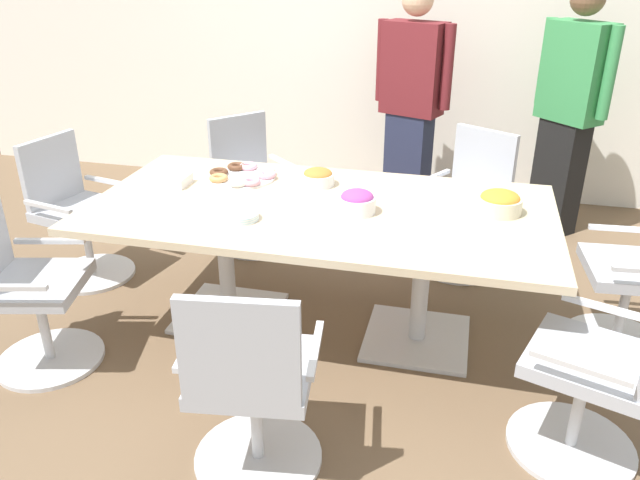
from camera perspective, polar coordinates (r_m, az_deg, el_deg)
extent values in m
cube|color=brown|center=(3.61, 0.00, -7.98)|extent=(10.00, 10.00, 0.01)
cube|color=white|center=(5.41, 6.43, 19.05)|extent=(8.00, 0.10, 2.80)
cube|color=#CCB793|center=(3.27, 0.00, 2.85)|extent=(2.40, 1.20, 0.04)
cube|color=silver|center=(3.75, -8.23, -6.58)|extent=(0.56, 0.56, 0.02)
cylinder|color=silver|center=(3.58, -8.59, -1.72)|extent=(0.09, 0.09, 0.69)
cube|color=silver|center=(3.54, 8.79, -8.82)|extent=(0.56, 0.56, 0.02)
cylinder|color=silver|center=(3.35, 9.19, -3.76)|extent=(0.09, 0.09, 0.69)
cylinder|color=silver|center=(3.63, -23.31, -9.90)|extent=(0.65, 0.65, 0.02)
cylinder|color=silver|center=(3.52, -23.91, -7.01)|extent=(0.05, 0.05, 0.41)
cube|color=#ADB2BC|center=(3.41, -24.59, -3.68)|extent=(0.56, 0.56, 0.06)
cube|color=silver|center=(3.55, -23.44, -0.09)|extent=(0.36, 0.12, 0.02)
cube|color=silver|center=(3.16, -26.67, -3.90)|extent=(0.36, 0.12, 0.02)
cylinder|color=silver|center=(2.82, -5.63, -19.07)|extent=(0.61, 0.61, 0.02)
cylinder|color=silver|center=(2.67, -5.83, -15.78)|extent=(0.05, 0.05, 0.41)
cube|color=#ADB2BC|center=(2.53, -6.06, -11.79)|extent=(0.52, 0.52, 0.06)
cube|color=#ADB2BC|center=(2.22, -7.42, -10.09)|extent=(0.44, 0.10, 0.42)
cube|color=silver|center=(2.52, -11.74, -9.10)|extent=(0.08, 0.37, 0.02)
cube|color=silver|center=(2.42, -0.42, -9.95)|extent=(0.08, 0.37, 0.02)
cylinder|color=silver|center=(3.06, 21.84, -16.95)|extent=(0.69, 0.69, 0.02)
cylinder|color=silver|center=(2.92, 22.53, -13.80)|extent=(0.05, 0.05, 0.41)
cube|color=#ADB2BC|center=(2.79, 23.33, -10.05)|extent=(0.59, 0.59, 0.06)
cube|color=silver|center=(2.52, 22.65, -10.66)|extent=(0.36, 0.15, 0.02)
cube|color=silver|center=(2.94, 24.70, -5.68)|extent=(0.36, 0.15, 0.02)
cylinder|color=silver|center=(3.83, 25.31, -8.36)|extent=(0.58, 0.58, 0.02)
cylinder|color=silver|center=(3.72, 25.91, -5.59)|extent=(0.05, 0.05, 0.41)
cube|color=#ADB2BC|center=(3.62, 26.61, -2.40)|extent=(0.50, 0.50, 0.06)
cube|color=silver|center=(3.78, 26.00, 0.91)|extent=(0.37, 0.06, 0.02)
cylinder|color=silver|center=(4.35, 12.36, -2.22)|extent=(0.74, 0.74, 0.02)
cylinder|color=silver|center=(4.25, 12.63, 0.35)|extent=(0.05, 0.05, 0.41)
cube|color=#ADB2BC|center=(4.16, 12.93, 3.26)|extent=(0.63, 0.63, 0.06)
cube|color=#ADB2BC|center=(4.26, 14.75, 7.00)|extent=(0.40, 0.25, 0.42)
cube|color=silver|center=(4.01, 16.06, 3.89)|extent=(0.21, 0.33, 0.02)
cube|color=silver|center=(4.24, 10.28, 5.65)|extent=(0.21, 0.33, 0.02)
cylinder|color=silver|center=(4.58, -5.75, -0.24)|extent=(0.76, 0.76, 0.02)
cylinder|color=silver|center=(4.49, -5.87, 2.23)|extent=(0.05, 0.05, 0.41)
cube|color=#ADB2BC|center=(4.41, -6.00, 5.02)|extent=(0.65, 0.65, 0.06)
cube|color=#ADB2BC|center=(4.51, -7.47, 8.63)|extent=(0.32, 0.36, 0.42)
cube|color=silver|center=(4.48, -3.33, 7.10)|extent=(0.30, 0.27, 0.02)
cube|color=silver|center=(4.26, -8.95, 5.84)|extent=(0.30, 0.27, 0.02)
cylinder|color=silver|center=(4.40, -19.99, -2.89)|extent=(0.64, 0.64, 0.02)
cylinder|color=silver|center=(4.31, -20.41, -0.37)|extent=(0.05, 0.05, 0.41)
cube|color=#ADB2BC|center=(4.22, -20.88, 2.48)|extent=(0.55, 0.55, 0.06)
cube|color=#ADB2BC|center=(4.29, -23.35, 5.87)|extent=(0.13, 0.44, 0.42)
cube|color=silver|center=(4.33, -18.85, 5.10)|extent=(0.37, 0.11, 0.02)
cube|color=silver|center=(4.03, -23.58, 2.80)|extent=(0.37, 0.11, 0.02)
cube|color=#232842|center=(4.96, 7.97, 6.70)|extent=(0.37, 0.30, 0.83)
cube|color=maroon|center=(4.77, 8.52, 15.20)|extent=(0.49, 0.36, 0.66)
sphere|color=#DBAD89|center=(4.72, 8.91, 20.85)|extent=(0.23, 0.23, 0.23)
cylinder|color=maroon|center=(4.66, 11.56, 15.14)|extent=(0.10, 0.10, 0.59)
cylinder|color=maroon|center=(4.89, 5.67, 15.98)|extent=(0.10, 0.10, 0.59)
cube|color=black|center=(4.97, 20.84, 5.42)|extent=(0.37, 0.37, 0.85)
cube|color=#388C4C|center=(4.79, 22.27, 13.97)|extent=(0.47, 0.47, 0.67)
cylinder|color=#388C4C|center=(4.63, 24.93, 13.61)|extent=(0.11, 0.11, 0.60)
cylinder|color=#388C4C|center=(4.95, 19.90, 15.04)|extent=(0.11, 0.11, 0.60)
cylinder|color=white|center=(3.17, 3.39, 3.24)|extent=(0.19, 0.19, 0.08)
ellipsoid|color=#9E3D8E|center=(3.15, 3.41, 3.94)|extent=(0.17, 0.17, 0.07)
cylinder|color=white|center=(3.54, -0.19, 5.56)|extent=(0.18, 0.18, 0.07)
ellipsoid|color=#AD702D|center=(3.52, -0.19, 6.07)|extent=(0.16, 0.16, 0.06)
cylinder|color=beige|center=(3.28, 16.04, 3.07)|extent=(0.22, 0.22, 0.08)
ellipsoid|color=orange|center=(3.27, 16.12, 3.73)|extent=(0.20, 0.20, 0.07)
cylinder|color=white|center=(3.67, -7.09, 5.68)|extent=(0.38, 0.38, 0.01)
torus|color=pink|center=(3.64, -4.88, 5.96)|extent=(0.11, 0.11, 0.03)
torus|color=white|center=(3.70, -4.97, 6.31)|extent=(0.11, 0.11, 0.03)
torus|color=pink|center=(3.80, -6.54, 6.72)|extent=(0.11, 0.11, 0.03)
torus|color=brown|center=(3.80, -7.64, 6.67)|extent=(0.11, 0.11, 0.03)
torus|color=brown|center=(3.72, -9.21, 6.13)|extent=(0.11, 0.11, 0.03)
torus|color=tan|center=(3.62, -9.22, 5.60)|extent=(0.11, 0.11, 0.03)
torus|color=white|center=(3.53, -7.54, 5.22)|extent=(0.11, 0.11, 0.03)
torus|color=pink|center=(3.54, -6.31, 5.32)|extent=(0.11, 0.11, 0.03)
cylinder|color=white|center=(3.12, -7.28, 1.94)|extent=(0.19, 0.19, 0.01)
cylinder|color=silver|center=(3.11, -7.28, 2.04)|extent=(0.19, 0.19, 0.01)
cylinder|color=white|center=(3.11, -7.29, 2.14)|extent=(0.19, 0.19, 0.01)
cylinder|color=silver|center=(3.11, -7.29, 2.24)|extent=(0.19, 0.19, 0.01)
cylinder|color=white|center=(3.11, -7.30, 2.35)|extent=(0.19, 0.19, 0.01)
cylinder|color=silver|center=(3.11, -7.31, 2.45)|extent=(0.19, 0.19, 0.01)
cube|color=white|center=(3.63, -13.14, 5.35)|extent=(0.16, 0.16, 0.06)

